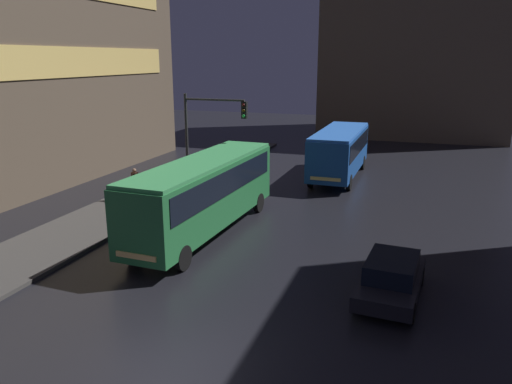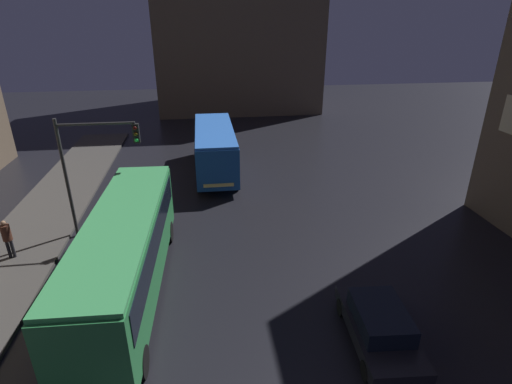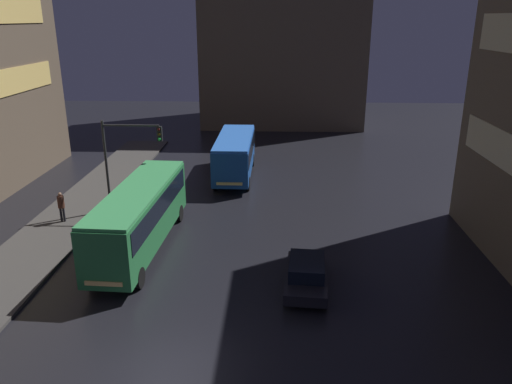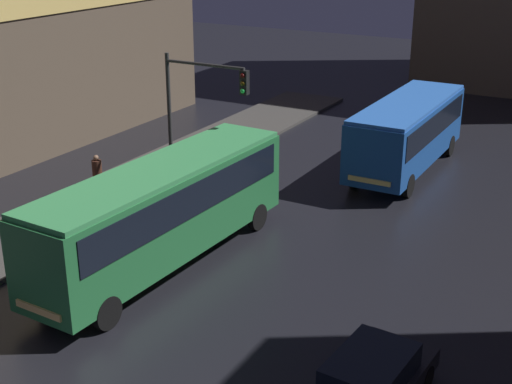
# 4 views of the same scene
# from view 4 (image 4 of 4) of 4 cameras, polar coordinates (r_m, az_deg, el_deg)

# --- Properties ---
(sidewalk_left) EXTENTS (4.00, 48.00, 0.15)m
(sidewalk_left) POSITION_cam_4_polar(r_m,az_deg,el_deg) (27.79, -16.50, -2.63)
(sidewalk_left) COLOR #3D3A38
(sidewalk_left) RESTS_ON ground
(bus_near) EXTENTS (2.90, 11.02, 3.46)m
(bus_near) POSITION_cam_4_polar(r_m,az_deg,el_deg) (23.31, -7.41, -1.04)
(bus_near) COLOR #236B38
(bus_near) RESTS_ON ground
(bus_far) EXTENTS (2.68, 9.25, 3.24)m
(bus_far) POSITION_cam_4_polar(r_m,az_deg,el_deg) (32.88, 12.02, 5.00)
(bus_far) COLOR #194793
(bus_far) RESTS_ON ground
(car_taxi) EXTENTS (2.18, 4.43, 1.43)m
(car_taxi) POSITION_cam_4_polar(r_m,az_deg,el_deg) (17.37, 9.08, -14.76)
(car_taxi) COLOR black
(car_taxi) RESTS_ON ground
(pedestrian_near) EXTENTS (0.55, 0.55, 1.85)m
(pedestrian_near) POSITION_cam_4_polar(r_m,az_deg,el_deg) (29.38, -12.58, 1.53)
(pedestrian_near) COLOR black
(pedestrian_near) RESTS_ON sidewalk_left
(traffic_light_main) EXTENTS (3.69, 0.35, 5.99)m
(traffic_light_main) POSITION_cam_4_polar(r_m,az_deg,el_deg) (27.84, -4.81, 6.98)
(traffic_light_main) COLOR #2D2D2D
(traffic_light_main) RESTS_ON ground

